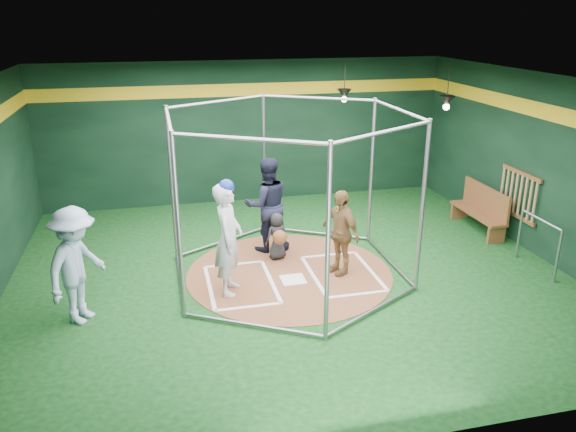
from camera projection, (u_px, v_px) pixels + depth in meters
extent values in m
cube|color=#0B3410|center=(289.00, 274.00, 10.42)|extent=(10.00, 9.00, 0.02)
cube|color=black|center=(289.00, 81.00, 9.22)|extent=(10.00, 9.00, 0.02)
cube|color=black|center=(247.00, 132.00, 13.93)|extent=(10.00, 0.10, 3.50)
cube|color=black|center=(392.00, 307.00, 5.71)|extent=(10.00, 0.10, 3.50)
cube|color=black|center=(539.00, 166.00, 10.91)|extent=(0.10, 9.00, 3.50)
cube|color=gold|center=(246.00, 90.00, 13.54)|extent=(10.00, 0.01, 0.30)
cube|color=gold|center=(546.00, 112.00, 10.54)|extent=(0.01, 9.00, 0.30)
cylinder|color=brown|center=(289.00, 273.00, 10.42)|extent=(3.80, 3.80, 0.01)
cube|color=white|center=(293.00, 280.00, 10.14)|extent=(0.43, 0.43, 0.01)
cube|color=white|center=(234.00, 264.00, 10.76)|extent=(1.10, 0.07, 0.01)
cube|color=white|center=(249.00, 307.00, 9.20)|extent=(1.10, 0.07, 0.01)
cube|color=white|center=(210.00, 287.00, 9.86)|extent=(0.07, 1.70, 0.01)
cube|color=white|center=(271.00, 281.00, 10.10)|extent=(0.07, 1.70, 0.01)
cube|color=white|center=(329.00, 255.00, 11.17)|extent=(1.10, 0.07, 0.01)
cube|color=white|center=(358.00, 294.00, 9.61)|extent=(1.10, 0.07, 0.01)
cube|color=white|center=(314.00, 276.00, 10.27)|extent=(0.07, 1.70, 0.01)
cube|color=white|center=(370.00, 270.00, 10.51)|extent=(0.07, 1.70, 0.01)
cylinder|color=gray|center=(371.00, 173.00, 11.39)|extent=(0.07, 0.07, 3.00)
cylinder|color=gray|center=(264.00, 164.00, 12.01)|extent=(0.07, 0.07, 3.00)
cylinder|color=gray|center=(172.00, 186.00, 10.52)|extent=(0.07, 0.07, 3.00)
cylinder|color=gray|center=(178.00, 229.00, 8.42)|extent=(0.07, 0.07, 3.00)
cylinder|color=gray|center=(328.00, 246.00, 7.80)|extent=(0.07, 0.07, 3.00)
cylinder|color=gray|center=(422.00, 209.00, 9.29)|extent=(0.07, 0.07, 3.00)
cylinder|color=gray|center=(318.00, 98.00, 11.20)|extent=(2.02, 1.20, 0.06)
cylinder|color=gray|center=(315.00, 233.00, 12.19)|extent=(2.02, 1.20, 0.06)
cylinder|color=gray|center=(218.00, 102.00, 10.77)|extent=(2.02, 1.20, 0.06)
cylinder|color=gray|center=(224.00, 241.00, 11.76)|extent=(2.02, 1.20, 0.06)
cylinder|color=gray|center=(169.00, 120.00, 8.98)|extent=(0.06, 2.30, 0.06)
cylinder|color=gray|center=(180.00, 282.00, 9.97)|extent=(0.06, 2.30, 0.06)
cylinder|color=gray|center=(248.00, 139.00, 7.61)|extent=(2.02, 1.20, 0.06)
cylinder|color=gray|center=(252.00, 325.00, 8.61)|extent=(2.02, 1.20, 0.06)
cylinder|color=gray|center=(385.00, 132.00, 8.05)|extent=(2.02, 1.20, 0.06)
cylinder|color=gray|center=(374.00, 310.00, 9.04)|extent=(2.02, 1.20, 0.06)
cylinder|color=gray|center=(400.00, 110.00, 9.84)|extent=(0.06, 2.30, 0.06)
cylinder|color=gray|center=(389.00, 261.00, 10.83)|extent=(0.06, 2.30, 0.06)
cube|color=brown|center=(522.00, 173.00, 11.34)|extent=(0.05, 1.25, 0.08)
cube|color=brown|center=(516.00, 215.00, 11.65)|extent=(0.05, 1.25, 0.08)
cylinder|color=tan|center=(535.00, 203.00, 10.99)|extent=(0.06, 0.06, 0.85)
cylinder|color=tan|center=(530.00, 200.00, 11.13)|extent=(0.06, 0.06, 0.85)
cylinder|color=tan|center=(525.00, 198.00, 11.28)|extent=(0.06, 0.06, 0.85)
cylinder|color=tan|center=(520.00, 196.00, 11.42)|extent=(0.06, 0.06, 0.85)
cylinder|color=tan|center=(516.00, 193.00, 11.57)|extent=(0.06, 0.06, 0.85)
cylinder|color=tan|center=(511.00, 191.00, 11.71)|extent=(0.06, 0.06, 0.85)
cylinder|color=tan|center=(507.00, 189.00, 11.85)|extent=(0.06, 0.06, 0.85)
cylinder|color=tan|center=(502.00, 187.00, 12.00)|extent=(0.06, 0.06, 0.85)
cone|color=black|center=(344.00, 94.00, 13.24)|extent=(0.34, 0.34, 0.22)
sphere|color=#FFD899|center=(344.00, 99.00, 13.29)|extent=(0.14, 0.14, 0.14)
cylinder|color=black|center=(345.00, 79.00, 13.12)|extent=(0.02, 0.02, 0.70)
cone|color=black|center=(447.00, 101.00, 12.17)|extent=(0.34, 0.34, 0.22)
sphere|color=#FFD899|center=(446.00, 107.00, 12.22)|extent=(0.14, 0.14, 0.14)
cylinder|color=black|center=(448.00, 85.00, 12.05)|extent=(0.02, 0.02, 0.70)
imported|color=silver|center=(228.00, 239.00, 9.40)|extent=(0.64, 0.81, 1.95)
sphere|color=navy|center=(226.00, 187.00, 9.09)|extent=(0.26, 0.26, 0.26)
imported|color=#AC8049|center=(340.00, 232.00, 10.19)|extent=(0.72, 1.01, 1.59)
imported|color=black|center=(277.00, 236.00, 10.88)|extent=(0.52, 0.42, 0.93)
sphere|color=brown|center=(280.00, 237.00, 10.63)|extent=(0.28, 0.28, 0.28)
imported|color=black|center=(267.00, 205.00, 11.14)|extent=(0.98, 0.78, 1.91)
imported|color=#9FB8D3|center=(76.00, 266.00, 8.54)|extent=(1.21, 1.40, 1.87)
cube|color=brown|center=(478.00, 213.00, 12.34)|extent=(0.40, 1.72, 0.06)
cube|color=brown|center=(486.00, 199.00, 12.27)|extent=(0.06, 1.72, 0.57)
cube|color=brown|center=(496.00, 235.00, 11.72)|extent=(0.38, 0.08, 0.38)
cube|color=brown|center=(459.00, 211.00, 13.12)|extent=(0.38, 0.08, 0.38)
cylinder|color=gray|center=(558.00, 256.00, 9.92)|extent=(0.05, 0.05, 1.01)
cylinder|color=gray|center=(520.00, 233.00, 10.94)|extent=(0.05, 0.05, 1.01)
cylinder|color=gray|center=(542.00, 220.00, 10.27)|extent=(0.05, 1.12, 0.05)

